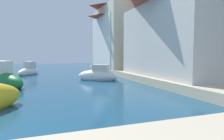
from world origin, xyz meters
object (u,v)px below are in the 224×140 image
moored_boat_6 (98,76)px  waterfront_building_far (125,38)px  quayside_tree (192,32)px  waterfront_building_annex (126,33)px  waterfront_building_main (181,33)px  moored_boat_0 (1,79)px  moored_boat_1 (29,71)px

moored_boat_6 → waterfront_building_far: size_ratio=0.46×
quayside_tree → waterfront_building_annex: bearing=92.3°
waterfront_building_main → waterfront_building_far: (-0.00, 10.29, 0.40)m
waterfront_building_main → moored_boat_0: bearing=171.0°
waterfront_building_main → waterfront_building_far: 10.30m
moored_boat_6 → quayside_tree: 7.60m
moored_boat_6 → moored_boat_0: bearing=43.6°
moored_boat_0 → moored_boat_1: 7.66m
waterfront_building_main → waterfront_building_far: size_ratio=1.27×
moored_boat_0 → moored_boat_1: size_ratio=1.18×
waterfront_building_far → moored_boat_1: bearing=-175.5°
moored_boat_1 → waterfront_building_far: 11.32m
moored_boat_1 → waterfront_building_annex: (10.70, 0.42, 4.15)m
moored_boat_0 → waterfront_building_annex: bearing=87.3°
waterfront_building_far → quayside_tree: (0.43, -10.94, -0.36)m
waterfront_building_annex → waterfront_building_main: bearing=-90.0°
waterfront_building_far → quayside_tree: bearing=-87.8°
moored_boat_0 → moored_boat_1: bearing=134.1°
moored_boat_1 → moored_boat_6: moored_boat_1 is taller
waterfront_building_annex → waterfront_building_far: 0.68m
moored_boat_1 → waterfront_building_annex: 11.48m
moored_boat_6 → moored_boat_1: bearing=-16.4°
moored_boat_0 → waterfront_building_main: (11.96, -1.90, 3.11)m
quayside_tree → moored_boat_0: bearing=168.4°
waterfront_building_main → waterfront_building_far: waterfront_building_far is taller
moored_boat_0 → waterfront_building_main: waterfront_building_main is taller
waterfront_building_far → moored_boat_6: bearing=-126.5°
waterfront_building_annex → quayside_tree: waterfront_building_annex is taller
moored_boat_6 → waterfront_building_far: 9.74m
waterfront_building_main → moored_boat_1: bearing=138.5°
waterfront_building_annex → quayside_tree: (0.43, -10.51, -0.89)m
waterfront_building_annex → quayside_tree: 10.55m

